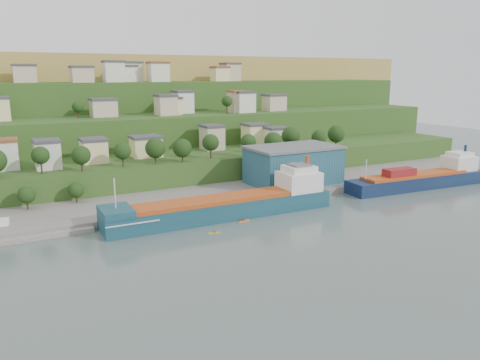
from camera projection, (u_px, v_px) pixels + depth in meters
ground at (242, 226)px, 121.56m from camera, size 500.00×500.00×0.00m
quay at (256, 193)px, 154.80m from camera, size 220.00×26.00×4.00m
pebble_beach at (5, 234)px, 115.54m from camera, size 40.00×18.00×2.40m
hillside at (104, 143)px, 267.04m from camera, size 360.00×211.22×96.00m
cargo_ship_near at (229, 207)px, 129.71m from camera, size 65.64×10.72×16.86m
cargo_ship_far at (422, 180)px, 163.25m from camera, size 56.27×12.69×15.16m
warehouse at (293, 164)px, 159.70m from camera, size 31.17×19.28×12.80m
dinghy at (37, 228)px, 115.27m from camera, size 3.80×2.20×0.72m
kayak_orange at (244, 220)px, 125.51m from camera, size 3.49×1.08×0.86m
kayak_yellow at (214, 233)px, 116.08m from camera, size 3.05×1.36×0.76m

